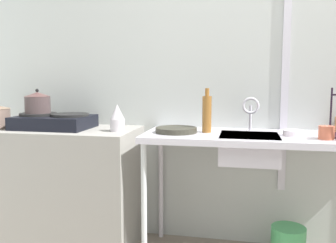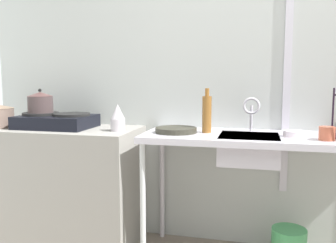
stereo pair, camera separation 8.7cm
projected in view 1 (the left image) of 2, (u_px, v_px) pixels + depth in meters
wall_back at (289, 52)px, 2.51m from camera, size 5.36×0.10×2.77m
wall_metal_strip at (287, 31)px, 2.45m from camera, size 0.05×0.01×2.21m
counter_concrete at (56, 186)px, 2.63m from camera, size 1.19×0.55×0.85m
counter_sink at (271, 145)px, 2.29m from camera, size 1.63×0.55×0.85m
stove at (54, 121)px, 2.58m from camera, size 0.52×0.37×0.11m
pot_on_left_burner at (38, 102)px, 2.59m from camera, size 0.18×0.18×0.17m
percolator at (117, 118)px, 2.43m from camera, size 0.10×0.10×0.18m
sink_basin at (249, 148)px, 2.28m from camera, size 0.37×0.35×0.17m
faucet at (251, 109)px, 2.42m from camera, size 0.11×0.07×0.23m
frying_pan at (176, 130)px, 2.38m from camera, size 0.27×0.27×0.03m
cup_by_rack at (326, 132)px, 2.12m from camera, size 0.09×0.09×0.08m
small_bowl_on_drainboard at (294, 133)px, 2.24m from camera, size 0.13×0.13×0.04m
bottle_by_sink at (207, 113)px, 2.37m from camera, size 0.06×0.06×0.29m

